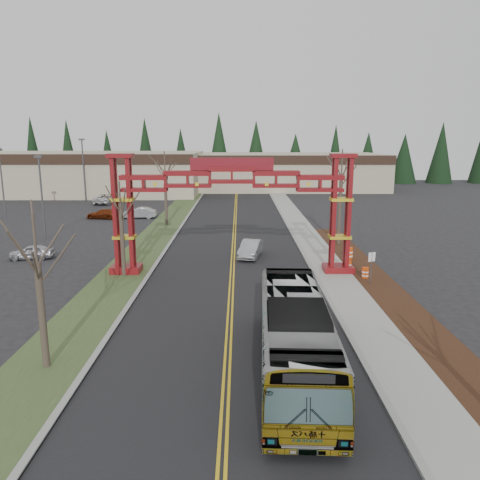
{
  "coord_description": "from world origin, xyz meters",
  "views": [
    {
      "loc": [
        0.55,
        -16.0,
        9.92
      ],
      "look_at": [
        0.59,
        15.19,
        3.16
      ],
      "focal_mm": 35.0,
      "sensor_mm": 36.0,
      "label": 1
    }
  ],
  "objects_px": {
    "gateway_arch": "(232,194)",
    "parked_car_mid_a": "(103,214)",
    "retail_building_east": "(286,171)",
    "bare_tree_median_near": "(37,263)",
    "bare_tree_median_mid": "(121,210)",
    "barrel_mid": "(348,266)",
    "transit_bus": "(295,336)",
    "light_pole_mid": "(2,178)",
    "light_pole_far": "(83,165)",
    "bare_tree_right_far": "(341,174)",
    "parked_car_far_a": "(139,213)",
    "retail_building_west": "(76,173)",
    "bare_tree_median_far": "(165,172)",
    "light_pole_near": "(41,191)",
    "silver_sedan": "(251,249)",
    "street_sign": "(372,262)",
    "parked_car_near_a": "(32,252)",
    "parked_car_far_b": "(106,199)",
    "barrel_north": "(349,254)"
  },
  "relations": [
    {
      "from": "parked_car_far_a",
      "to": "bare_tree_median_far",
      "type": "distance_m",
      "value": 8.56
    },
    {
      "from": "silver_sedan",
      "to": "barrel_mid",
      "type": "relative_size",
      "value": 4.56
    },
    {
      "from": "light_pole_mid",
      "to": "street_sign",
      "type": "distance_m",
      "value": 48.81
    },
    {
      "from": "bare_tree_median_far",
      "to": "bare_tree_median_mid",
      "type": "bearing_deg",
      "value": -90.0
    },
    {
      "from": "gateway_arch",
      "to": "parked_car_mid_a",
      "type": "bearing_deg",
      "value": 124.14
    },
    {
      "from": "light_pole_near",
      "to": "street_sign",
      "type": "height_order",
      "value": "light_pole_near"
    },
    {
      "from": "silver_sedan",
      "to": "parked_car_near_a",
      "type": "xyz_separation_m",
      "value": [
        -18.48,
        -0.68,
        -0.11
      ]
    },
    {
      "from": "bare_tree_median_mid",
      "to": "light_pole_far",
      "type": "distance_m",
      "value": 46.54
    },
    {
      "from": "bare_tree_right_far",
      "to": "retail_building_east",
      "type": "bearing_deg",
      "value": 90.0
    },
    {
      "from": "transit_bus",
      "to": "silver_sedan",
      "type": "relative_size",
      "value": 2.75
    },
    {
      "from": "bare_tree_median_near",
      "to": "bare_tree_median_far",
      "type": "xyz_separation_m",
      "value": [
        0.0,
        34.97,
        1.43
      ]
    },
    {
      "from": "gateway_arch",
      "to": "retail_building_east",
      "type": "relative_size",
      "value": 0.48
    },
    {
      "from": "gateway_arch",
      "to": "bare_tree_median_far",
      "type": "bearing_deg",
      "value": 111.76
    },
    {
      "from": "gateway_arch",
      "to": "bare_tree_median_near",
      "type": "distance_m",
      "value": 16.98
    },
    {
      "from": "bare_tree_median_far",
      "to": "barrel_mid",
      "type": "bearing_deg",
      "value": -49.92
    },
    {
      "from": "light_pole_mid",
      "to": "light_pole_far",
      "type": "relative_size",
      "value": 0.87
    },
    {
      "from": "barrel_north",
      "to": "street_sign",
      "type": "bearing_deg",
      "value": -91.0
    },
    {
      "from": "silver_sedan",
      "to": "light_pole_far",
      "type": "distance_m",
      "value": 46.29
    },
    {
      "from": "silver_sedan",
      "to": "parked_car_far_a",
      "type": "bearing_deg",
      "value": 136.72
    },
    {
      "from": "retail_building_east",
      "to": "bare_tree_median_near",
      "type": "height_order",
      "value": "retail_building_east"
    },
    {
      "from": "bare_tree_median_far",
      "to": "light_pole_near",
      "type": "xyz_separation_m",
      "value": [
        -11.13,
        -7.66,
        -1.41
      ]
    },
    {
      "from": "parked_car_near_a",
      "to": "bare_tree_median_far",
      "type": "xyz_separation_m",
      "value": [
        8.97,
        15.78,
        5.63
      ]
    },
    {
      "from": "transit_bus",
      "to": "parked_car_far_a",
      "type": "bearing_deg",
      "value": 113.2
    },
    {
      "from": "gateway_arch",
      "to": "bare_tree_right_far",
      "type": "distance_m",
      "value": 13.83
    },
    {
      "from": "transit_bus",
      "to": "street_sign",
      "type": "xyz_separation_m",
      "value": [
        6.68,
        12.28,
        0.02
      ]
    },
    {
      "from": "street_sign",
      "to": "parked_car_near_a",
      "type": "bearing_deg",
      "value": 164.56
    },
    {
      "from": "retail_building_west",
      "to": "bare_tree_right_far",
      "type": "relative_size",
      "value": 5.11
    },
    {
      "from": "transit_bus",
      "to": "light_pole_mid",
      "type": "distance_m",
      "value": 52.53
    },
    {
      "from": "gateway_arch",
      "to": "parked_car_near_a",
      "type": "relative_size",
      "value": 5.06
    },
    {
      "from": "light_pole_near",
      "to": "retail_building_west",
      "type": "bearing_deg",
      "value": 104.66
    },
    {
      "from": "parked_car_mid_a",
      "to": "street_sign",
      "type": "bearing_deg",
      "value": 52.91
    },
    {
      "from": "parked_car_far_a",
      "to": "transit_bus",
      "type": "bearing_deg",
      "value": 19.62
    },
    {
      "from": "retail_building_west",
      "to": "transit_bus",
      "type": "distance_m",
      "value": 76.77
    },
    {
      "from": "parked_car_far_a",
      "to": "parked_car_mid_a",
      "type": "bearing_deg",
      "value": -86.43
    },
    {
      "from": "retail_building_west",
      "to": "bare_tree_median_mid",
      "type": "distance_m",
      "value": 58.95
    },
    {
      "from": "parked_car_mid_a",
      "to": "bare_tree_right_far",
      "type": "xyz_separation_m",
      "value": [
        26.72,
        -15.13,
        6.08
      ]
    },
    {
      "from": "bare_tree_right_far",
      "to": "bare_tree_median_near",
      "type": "bearing_deg",
      "value": -126.35
    },
    {
      "from": "bare_tree_right_far",
      "to": "street_sign",
      "type": "bearing_deg",
      "value": -91.83
    },
    {
      "from": "bare_tree_median_mid",
      "to": "barrel_mid",
      "type": "relative_size",
      "value": 7.31
    },
    {
      "from": "bare_tree_median_far",
      "to": "light_pole_mid",
      "type": "height_order",
      "value": "light_pole_mid"
    },
    {
      "from": "retail_building_west",
      "to": "gateway_arch",
      "type": "bearing_deg",
      "value": -60.93
    },
    {
      "from": "parked_car_near_a",
      "to": "bare_tree_median_mid",
      "type": "bearing_deg",
      "value": 54.38
    },
    {
      "from": "bare_tree_median_near",
      "to": "barrel_mid",
      "type": "bearing_deg",
      "value": 41.9
    },
    {
      "from": "bare_tree_median_near",
      "to": "bare_tree_right_far",
      "type": "height_order",
      "value": "bare_tree_right_far"
    },
    {
      "from": "retail_building_west",
      "to": "transit_bus",
      "type": "xyz_separation_m",
      "value": [
        32.91,
        -69.32,
        -2.09
      ]
    },
    {
      "from": "gateway_arch",
      "to": "light_pole_near",
      "type": "height_order",
      "value": "gateway_arch"
    },
    {
      "from": "parked_car_far_a",
      "to": "light_pole_mid",
      "type": "xyz_separation_m",
      "value": [
        -17.46,
        0.69,
        4.35
      ]
    },
    {
      "from": "retail_building_east",
      "to": "parked_car_far_b",
      "type": "relative_size",
      "value": 6.85
    },
    {
      "from": "parked_car_far_a",
      "to": "bare_tree_median_near",
      "type": "height_order",
      "value": "bare_tree_median_near"
    },
    {
      "from": "retail_building_east",
      "to": "light_pole_mid",
      "type": "xyz_separation_m",
      "value": [
        -39.68,
        -36.26,
        1.53
      ]
    }
  ]
}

